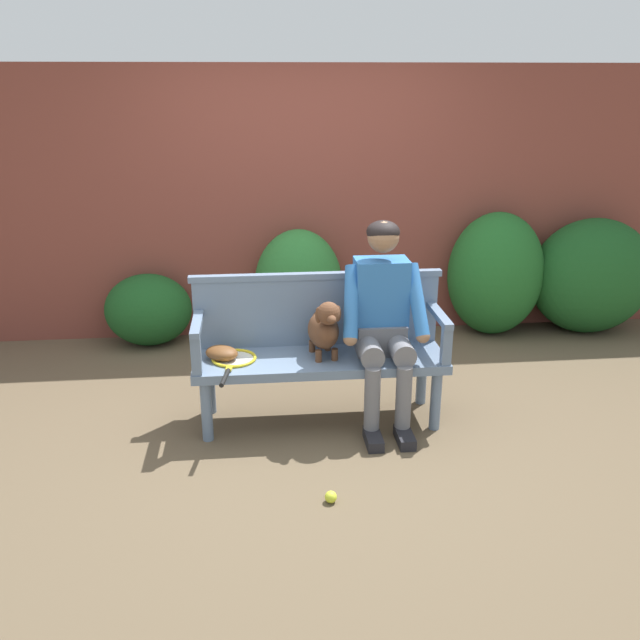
{
  "coord_description": "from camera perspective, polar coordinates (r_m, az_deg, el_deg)",
  "views": [
    {
      "loc": [
        -0.4,
        -4.03,
        2.18
      ],
      "look_at": [
        0.0,
        0.0,
        0.72
      ],
      "focal_mm": 38.0,
      "sensor_mm": 36.0,
      "label": 1
    }
  ],
  "objects": [
    {
      "name": "hedge_bush_far_right",
      "position": [
        6.14,
        14.55,
        3.78
      ],
      "size": [
        0.84,
        0.71,
        1.09
      ],
      "primitive_type": "ellipsoid",
      "color": "#1E5B23",
      "rests_on": "ground"
    },
    {
      "name": "bench_backrest",
      "position": [
        4.51,
        -0.28,
        0.99
      ],
      "size": [
        1.67,
        0.06,
        0.5
      ],
      "color": "slate",
      "rests_on": "garden_bench"
    },
    {
      "name": "baseball_glove",
      "position": [
        4.38,
        -8.28,
        -2.77
      ],
      "size": [
        0.28,
        0.26,
        0.09
      ],
      "primitive_type": "ellipsoid",
      "rotation": [
        0.0,
        0.0,
        -0.57
      ],
      "color": "brown",
      "rests_on": "garden_bench"
    },
    {
      "name": "dog_on_bench",
      "position": [
        4.3,
        0.39,
        -0.69
      ],
      "size": [
        0.23,
        0.41,
        0.41
      ],
      "color": "brown",
      "rests_on": "garden_bench"
    },
    {
      "name": "hedge_bush_mid_right",
      "position": [
        6.45,
        21.88,
        3.45
      ],
      "size": [
        1.09,
        0.75,
        1.03
      ],
      "primitive_type": "ellipsoid",
      "color": "#194C1E",
      "rests_on": "ground"
    },
    {
      "name": "bench_armrest_right_end",
      "position": [
        4.39,
        10.23,
        -0.65
      ],
      "size": [
        0.06,
        0.5,
        0.28
      ],
      "color": "slate",
      "rests_on": "garden_bench"
    },
    {
      "name": "hedge_bush_far_left",
      "position": [
        5.93,
        -14.25,
        0.85
      ],
      "size": [
        0.73,
        0.57,
        0.62
      ],
      "primitive_type": "ellipsoid",
      "color": "#194C1E",
      "rests_on": "ground"
    },
    {
      "name": "tennis_ball",
      "position": [
        3.79,
        0.92,
        -14.67
      ],
      "size": [
        0.07,
        0.07,
        0.07
      ],
      "primitive_type": "sphere",
      "color": "#CCDB33",
      "rests_on": "ground"
    },
    {
      "name": "ground_plane",
      "position": [
        4.6,
        0.0,
        -8.41
      ],
      "size": [
        40.0,
        40.0,
        0.0
      ],
      "primitive_type": "plane",
      "color": "brown"
    },
    {
      "name": "person_seated",
      "position": [
        4.35,
        5.3,
        0.37
      ],
      "size": [
        0.56,
        0.65,
        1.34
      ],
      "color": "black",
      "rests_on": "ground"
    },
    {
      "name": "garden_bench",
      "position": [
        4.43,
        0.0,
        -3.81
      ],
      "size": [
        1.63,
        0.5,
        0.47
      ],
      "color": "slate",
      "rests_on": "ground"
    },
    {
      "name": "tennis_racket",
      "position": [
        4.35,
        -7.32,
        -3.36
      ],
      "size": [
        0.33,
        0.58,
        0.03
      ],
      "color": "yellow",
      "rests_on": "garden_bench"
    },
    {
      "name": "brick_garden_fence",
      "position": [
        5.98,
        -1.78,
        9.87
      ],
      "size": [
        8.0,
        0.3,
        2.28
      ],
      "primitive_type": "cube",
      "color": "brown",
      "rests_on": "ground"
    },
    {
      "name": "bench_armrest_left_end",
      "position": [
        4.24,
        -10.34,
        -1.37
      ],
      "size": [
        0.06,
        0.5,
        0.28
      ],
      "color": "slate",
      "rests_on": "garden_bench"
    },
    {
      "name": "hedge_bush_mid_left",
      "position": [
        5.81,
        -1.82,
        2.93
      ],
      "size": [
        0.75,
        0.61,
        0.97
      ],
      "primitive_type": "ellipsoid",
      "color": "#286B2D",
      "rests_on": "ground"
    }
  ]
}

